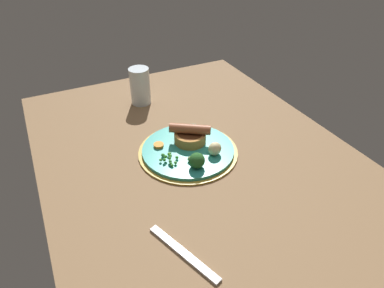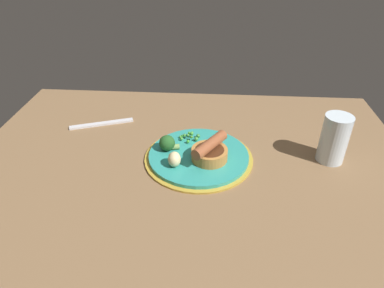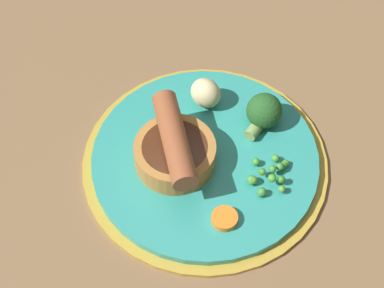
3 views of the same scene
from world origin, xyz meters
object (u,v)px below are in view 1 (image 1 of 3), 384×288
at_px(pea_pile, 169,158).
at_px(fork, 183,253).
at_px(broccoli_floret_near, 197,160).
at_px(carrot_slice_0, 159,145).
at_px(dinner_plate, 188,151).
at_px(potato_chunk_0, 215,149).
at_px(sausage_pudding, 190,135).
at_px(drinking_glass, 140,86).

distance_m(pea_pile, fork, 0.28).
relative_size(broccoli_floret_near, fork, 0.28).
distance_m(pea_pile, carrot_slice_0, 0.07).
height_order(dinner_plate, carrot_slice_0, carrot_slice_0).
height_order(dinner_plate, potato_chunk_0, potato_chunk_0).
bearing_deg(sausage_pudding, drinking_glass, -49.13).
bearing_deg(drinking_glass, pea_pile, -7.76).
distance_m(pea_pile, potato_chunk_0, 0.12).
height_order(potato_chunk_0, carrot_slice_0, potato_chunk_0).
xyz_separation_m(broccoli_floret_near, potato_chunk_0, (-0.02, 0.06, -0.00)).
xyz_separation_m(fork, drinking_glass, (-0.61, 0.13, 0.06)).
bearing_deg(broccoli_floret_near, pea_pile, -146.53).
height_order(dinner_plate, broccoli_floret_near, broccoli_floret_near).
height_order(sausage_pudding, carrot_slice_0, sausage_pudding).
distance_m(dinner_plate, fork, 0.33).
bearing_deg(pea_pile, fork, -17.36).
distance_m(carrot_slice_0, drinking_glass, 0.29).
bearing_deg(dinner_plate, drinking_glass, -176.60).
bearing_deg(potato_chunk_0, carrot_slice_0, -129.32).
distance_m(dinner_plate, potato_chunk_0, 0.08).
bearing_deg(broccoli_floret_near, potato_chunk_0, 100.00).
distance_m(sausage_pudding, carrot_slice_0, 0.09).
relative_size(potato_chunk_0, fork, 0.20).
bearing_deg(potato_chunk_0, sausage_pudding, -158.99).
bearing_deg(fork, sausage_pudding, 131.89).
bearing_deg(pea_pile, carrot_slice_0, -178.92).
relative_size(pea_pile, potato_chunk_0, 1.54).
xyz_separation_m(pea_pile, carrot_slice_0, (-0.07, -0.00, -0.00)).
xyz_separation_m(broccoli_floret_near, carrot_slice_0, (-0.12, -0.05, -0.02)).
xyz_separation_m(carrot_slice_0, fork, (0.33, -0.08, -0.01)).
bearing_deg(fork, broccoli_floret_near, 127.38).
height_order(sausage_pudding, potato_chunk_0, sausage_pudding).
distance_m(dinner_plate, broccoli_floret_near, 0.08).
height_order(carrot_slice_0, fork, carrot_slice_0).
bearing_deg(carrot_slice_0, sausage_pudding, 79.49).
distance_m(dinner_plate, sausage_pudding, 0.04).
bearing_deg(fork, dinner_plate, 132.76).
relative_size(carrot_slice_0, drinking_glass, 0.22).
xyz_separation_m(dinner_plate, pea_pile, (0.02, -0.07, 0.02)).
distance_m(sausage_pudding, broccoli_floret_near, 0.11).
height_order(pea_pile, carrot_slice_0, pea_pile).
bearing_deg(pea_pile, drinking_glass, 172.24).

